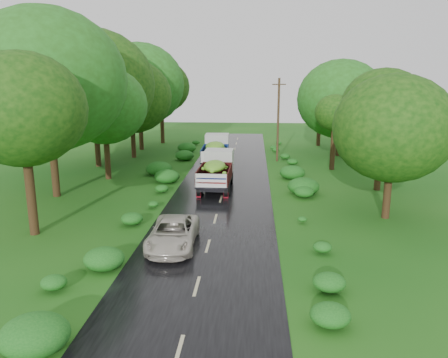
# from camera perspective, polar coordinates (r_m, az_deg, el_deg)

# --- Properties ---
(ground) EXTENTS (120.00, 120.00, 0.00)m
(ground) POSITION_cam_1_polar(r_m,az_deg,el_deg) (16.94, -3.58, -13.83)
(ground) COLOR #124D10
(ground) RESTS_ON ground
(road) EXTENTS (6.50, 80.00, 0.02)m
(road) POSITION_cam_1_polar(r_m,az_deg,el_deg) (21.48, -1.84, -7.75)
(road) COLOR black
(road) RESTS_ON ground
(road_lines) EXTENTS (0.12, 69.60, 0.00)m
(road_lines) POSITION_cam_1_polar(r_m,az_deg,el_deg) (22.40, -1.58, -6.81)
(road_lines) COLOR #BFB78C
(road_lines) RESTS_ON road
(truck_near) EXTENTS (2.21, 5.93, 2.47)m
(truck_near) POSITION_cam_1_polar(r_m,az_deg,el_deg) (30.54, -0.96, 1.33)
(truck_near) COLOR black
(truck_near) RESTS_ON ground
(truck_far) EXTENTS (2.33, 6.18, 2.58)m
(truck_far) POSITION_cam_1_polar(r_m,az_deg,el_deg) (38.44, -1.06, 3.89)
(truck_far) COLOR black
(truck_far) RESTS_ON ground
(car) EXTENTS (2.22, 4.60, 1.26)m
(car) POSITION_cam_1_polar(r_m,az_deg,el_deg) (20.41, -6.68, -7.06)
(car) COLOR beige
(car) RESTS_ON road
(utility_pole) EXTENTS (1.26, 0.61, 7.58)m
(utility_pole) POSITION_cam_1_polar(r_m,az_deg,el_deg) (40.51, 7.09, 7.77)
(utility_pole) COLOR #382616
(utility_pole) RESTS_ON ground
(trees_left) EXTENTS (6.92, 34.45, 9.49)m
(trees_left) POSITION_cam_1_polar(r_m,az_deg,el_deg) (38.63, -14.70, 11.18)
(trees_left) COLOR black
(trees_left) RESTS_ON ground
(trees_right) EXTENTS (5.07, 29.65, 7.42)m
(trees_right) POSITION_cam_1_polar(r_m,az_deg,el_deg) (37.86, 16.17, 9.25)
(trees_right) COLOR black
(trees_right) RESTS_ON ground
(shrubs) EXTENTS (11.90, 44.00, 0.70)m
(shrubs) POSITION_cam_1_polar(r_m,az_deg,el_deg) (29.94, -0.12, -0.97)
(shrubs) COLOR #145617
(shrubs) RESTS_ON ground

